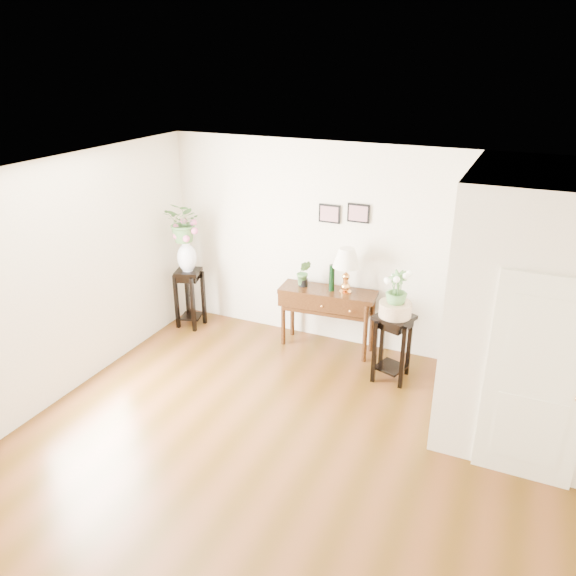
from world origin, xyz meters
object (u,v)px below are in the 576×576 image
Objects in this scene: console_table at (327,319)px; plant_stand_a at (190,298)px; plant_stand_b at (392,347)px; table_lamp at (346,268)px.

console_table is 1.46× the size of plant_stand_a.
plant_stand_a is 3.14m from plant_stand_b.
plant_stand_b is at bearing -27.21° from console_table.
console_table and plant_stand_b have the same top height.
table_lamp is (0.24, 0.00, 0.79)m from console_table.
plant_stand_b is at bearing -4.29° from plant_stand_a.
table_lamp is 0.73× the size of plant_stand_b.
plant_stand_b is (3.13, -0.24, -0.01)m from plant_stand_a.
console_table is at bearing 157.44° from plant_stand_b.
console_table is 1.11m from plant_stand_b.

